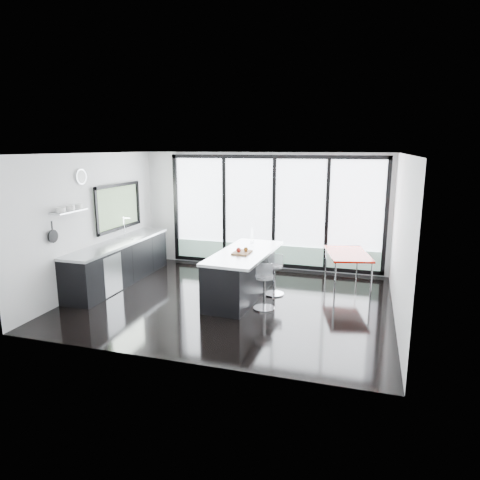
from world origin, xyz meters
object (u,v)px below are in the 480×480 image
(island, at_px, (241,274))
(red_table, at_px, (347,270))
(bar_stool_near, at_px, (264,292))
(bar_stool_far, at_px, (274,280))

(island, relative_size, red_table, 1.67)
(bar_stool_near, distance_m, bar_stool_far, 0.83)
(island, distance_m, bar_stool_near, 0.80)
(island, height_order, bar_stool_near, island)
(island, relative_size, bar_stool_near, 3.66)
(red_table, bearing_deg, island, -148.30)
(island, xyz_separation_m, bar_stool_near, (0.60, -0.51, -0.16))
(island, xyz_separation_m, bar_stool_far, (0.60, 0.32, -0.16))
(bar_stool_near, xyz_separation_m, red_table, (1.37, 1.73, 0.06))
(bar_stool_near, height_order, bar_stool_far, bar_stool_near)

